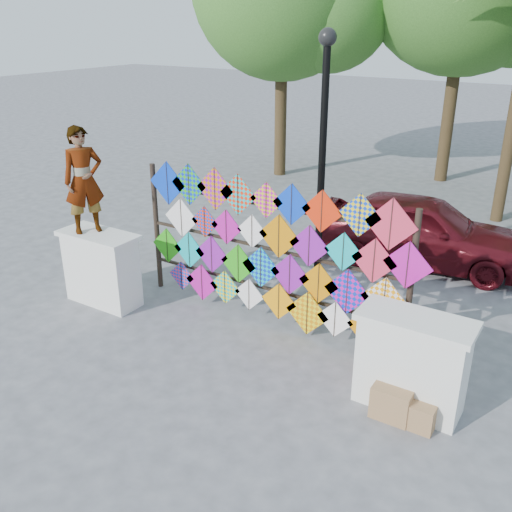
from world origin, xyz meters
name	(u,v)px	position (x,y,z in m)	size (l,w,h in m)	color
ground	(240,340)	(0.00, 0.00, 0.00)	(80.00, 80.00, 0.00)	gray
parapet_left	(102,268)	(-2.70, -0.20, 0.65)	(1.40, 0.65, 1.28)	white
parapet_right	(412,362)	(2.70, -0.20, 0.65)	(1.40, 0.65, 1.28)	white
kite_rack	(272,252)	(0.12, 0.72, 1.24)	(4.95, 0.24, 2.44)	black
vendor_woman	(84,180)	(-2.89, -0.20, 2.16)	(0.64, 0.42, 1.75)	#99999E
sedan	(421,230)	(1.38, 4.40, 0.71)	(1.67, 4.15, 1.41)	#520E15
lamppost	(323,145)	(0.30, 2.00, 2.69)	(0.28, 0.28, 4.46)	black
cardboard_box_near	(394,400)	(2.61, -0.47, 0.22)	(0.49, 0.43, 0.43)	olive
cardboard_box_far	(419,413)	(2.94, -0.49, 0.17)	(0.40, 0.37, 0.34)	olive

